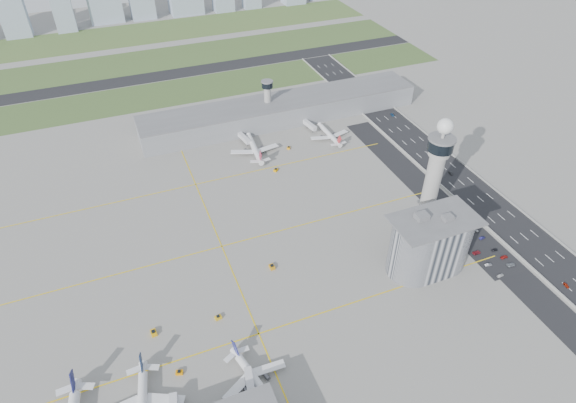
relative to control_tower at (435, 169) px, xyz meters
name	(u,v)px	position (x,y,z in m)	size (l,w,h in m)	color
ground	(313,264)	(-72.00, -8.00, -35.04)	(1000.00, 1000.00, 0.00)	gray
grass_strip_0	(182,91)	(-92.00, 217.00, -35.00)	(480.00, 50.00, 0.08)	#3A5528
grass_strip_1	(165,59)	(-92.00, 292.00, -35.00)	(480.00, 60.00, 0.08)	#3C5126
grass_strip_2	(151,32)	(-92.00, 372.00, -35.00)	(480.00, 70.00, 0.08)	#44602D
runway	(173,74)	(-92.00, 254.00, -34.98)	(480.00, 22.00, 0.10)	black
highway	(494,211)	(43.00, -8.00, -34.99)	(28.00, 500.00, 0.10)	black
barrier_left	(475,216)	(29.00, -8.00, -34.44)	(0.60, 500.00, 1.20)	#9E9E99
barrier_right	(513,204)	(57.00, -8.00, -34.44)	(0.60, 500.00, 1.20)	#9E9E99
landside_road	(470,232)	(18.00, -18.00, -35.00)	(18.00, 260.00, 0.08)	black
parking_lot	(482,247)	(16.00, -30.00, -34.99)	(20.00, 44.00, 0.10)	black
taxiway_line_h_0	(259,334)	(-112.00, -38.00, -35.04)	(260.00, 0.60, 0.01)	yellow
taxiway_line_h_1	(222,246)	(-112.00, 22.00, -35.04)	(260.00, 0.60, 0.01)	yellow
taxiway_line_h_2	(196,184)	(-112.00, 82.00, -35.04)	(260.00, 0.60, 0.01)	yellow
taxiway_line_v	(222,246)	(-112.00, 22.00, -35.04)	(0.60, 260.00, 0.01)	yellow
control_tower	(435,169)	(0.00, 0.00, 0.00)	(14.00, 14.00, 64.50)	#ADAAA5
secondary_tower	(268,98)	(-42.00, 142.00, -16.24)	(8.60, 8.60, 31.90)	#ADAAA5
admin_building	(430,243)	(-20.01, -30.00, -19.74)	(42.00, 24.00, 33.50)	#B2B2B7
terminal_pier	(281,110)	(-32.00, 140.00, -27.14)	(210.00, 32.00, 15.80)	gray
airplane_near_b	(141,403)	(-164.57, -54.96, -29.70)	(38.14, 32.42, 10.68)	white
airplane_near_c	(255,377)	(-121.06, -60.02, -30.27)	(34.06, 28.95, 9.54)	white
airplane_far_a	(254,145)	(-65.78, 103.93, -29.53)	(39.36, 33.46, 11.02)	white
airplane_far_b	(329,132)	(-10.24, 102.23, -30.27)	(34.06, 28.95, 9.54)	white
jet_bridge_near_2	(253,403)	(-125.00, -69.00, -32.19)	(14.00, 3.00, 5.70)	silver
jet_bridge_far_0	(240,136)	(-70.00, 124.00, -32.19)	(14.00, 3.00, 5.70)	silver
jet_bridge_far_1	(304,123)	(-20.00, 124.00, -32.19)	(14.00, 3.00, 5.70)	silver
tug_0	(154,332)	(-154.93, -20.84, -34.02)	(2.42, 3.51, 2.04)	#EEA80B
tug_1	(179,372)	(-148.47, -44.28, -34.20)	(2.00, 2.90, 1.69)	orange
tug_2	(218,317)	(-126.33, -23.25, -34.15)	(2.11, 3.07, 1.78)	gold
tug_3	(272,267)	(-92.70, -2.74, -34.05)	(2.34, 3.40, 1.98)	orange
tug_4	(276,170)	(-60.31, 77.28, -34.16)	(2.09, 3.04, 1.77)	#E99A00
tug_5	(289,148)	(-42.61, 99.23, -34.21)	(1.96, 2.85, 1.66)	#FEA210
car_lot_0	(500,275)	(10.58, -50.33, -34.41)	(1.49, 3.71, 1.27)	silver
car_lot_1	(488,265)	(10.12, -42.17, -34.42)	(1.31, 3.75, 1.24)	gray
car_lot_2	(477,253)	(10.27, -32.77, -34.42)	(2.07, 4.50, 1.25)	maroon
car_lot_3	(467,243)	(10.28, -24.87, -34.46)	(1.64, 4.02, 1.17)	black
car_lot_4	(461,234)	(11.75, -17.79, -34.42)	(1.46, 3.62, 1.23)	navy
car_lot_5	(452,229)	(9.84, -13.11, -34.40)	(1.35, 3.87, 1.28)	silver
car_lot_6	(511,265)	(20.70, -46.48, -34.40)	(2.11, 4.59, 1.27)	gray
car_lot_7	(504,257)	(21.42, -40.73, -34.43)	(1.70, 4.18, 1.21)	#B31C18
car_lot_8	(495,250)	(20.47, -34.62, -34.45)	(1.39, 3.44, 1.17)	black
car_lot_9	(482,238)	(20.57, -24.69, -34.45)	(1.25, 3.57, 1.18)	navy
car_lot_10	(475,231)	(20.43, -18.77, -34.42)	(2.05, 4.45, 1.24)	silver
car_lot_11	(472,227)	(21.30, -15.35, -34.49)	(1.54, 3.79, 1.10)	#9DA0A1
car_hw_0	(566,285)	(35.87, -67.43, -34.46)	(1.37, 3.40, 1.16)	#A3220B
car_hw_1	(451,173)	(42.63, 32.29, -34.39)	(1.37, 3.93, 1.29)	black
car_hw_2	(392,115)	(49.40, 113.85, -34.44)	(2.00, 4.34, 1.21)	#224F82
car_hw_4	(342,86)	(36.10, 173.81, -34.45)	(1.40, 3.49, 1.19)	gray
skyline_bldg_5	(9,3)	(-222.11, 411.66, -1.60)	(25.49, 20.39, 66.89)	#9EADC1
skyline_bldg_6	(62,9)	(-174.68, 409.90, -12.44)	(20.04, 16.03, 45.20)	#9EADC1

